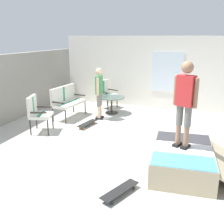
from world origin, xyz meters
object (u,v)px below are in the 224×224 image
(skate_ramp, at_px, (184,160))
(skateboard_spare, at_px, (120,190))
(patio_chair_by_wall, at_px, (37,111))
(patio_bench, at_px, (66,99))
(person_skater, at_px, (185,99))
(patio_table, at_px, (112,102))
(skateboard_by_bench, at_px, (88,123))
(patio_chair_near_house, at_px, (105,91))
(person_watching, at_px, (99,90))

(skate_ramp, bearing_deg, skateboard_spare, 142.13)
(patio_chair_by_wall, bearing_deg, patio_bench, -3.44)
(person_skater, distance_m, skateboard_spare, 2.04)
(patio_bench, height_order, patio_table, patio_bench)
(patio_bench, bearing_deg, skateboard_by_bench, -121.13)
(skate_ramp, xyz_separation_m, skateboard_by_bench, (1.82, 2.90, -0.16))
(patio_table, bearing_deg, patio_chair_by_wall, 151.42)
(skate_ramp, relative_size, person_skater, 1.15)
(patio_bench, height_order, patio_chair_by_wall, same)
(skate_ramp, relative_size, skateboard_spare, 2.33)
(patio_chair_near_house, distance_m, patio_table, 0.80)
(person_watching, bearing_deg, person_skater, -133.07)
(skate_ramp, relative_size, patio_table, 2.11)
(patio_bench, distance_m, person_watching, 1.14)
(person_watching, distance_m, person_skater, 3.82)
(person_watching, xyz_separation_m, person_skater, (-2.59, -2.77, 0.50))
(person_skater, bearing_deg, skate_ramp, -126.55)
(patio_chair_near_house, distance_m, skateboard_by_bench, 2.24)
(patio_table, relative_size, skateboard_spare, 1.10)
(patio_bench, distance_m, person_skater, 4.59)
(skate_ramp, distance_m, patio_chair_by_wall, 4.12)
(patio_chair_by_wall, bearing_deg, skateboard_spare, -124.92)
(patio_chair_near_house, distance_m, person_skater, 5.06)
(patio_chair_near_house, xyz_separation_m, patio_table, (-0.62, -0.47, -0.21))
(skate_ramp, distance_m, skateboard_by_bench, 3.43)
(patio_chair_near_house, xyz_separation_m, patio_chair_by_wall, (-3.04, 0.85, 0.00))
(patio_chair_by_wall, xyz_separation_m, person_skater, (-0.89, -3.93, 0.83))
(patio_chair_near_house, bearing_deg, patio_chair_by_wall, 164.33)
(person_watching, bearing_deg, skateboard_by_bench, 176.03)
(patio_table, height_order, person_skater, person_skater)
(patio_chair_by_wall, distance_m, person_skater, 4.11)
(patio_chair_near_house, xyz_separation_m, skateboard_spare, (-5.18, -2.21, -0.53))
(skate_ramp, relative_size, patio_bench, 1.46)
(patio_table, bearing_deg, skateboard_by_bench, 171.98)
(skateboard_spare, bearing_deg, patio_chair_near_house, 23.14)
(person_watching, bearing_deg, patio_chair_by_wall, 145.70)
(patio_bench, bearing_deg, skate_ramp, -121.92)
(patio_bench, height_order, patio_chair_near_house, same)
(skate_ramp, xyz_separation_m, skateboard_spare, (-1.20, 0.93, -0.16))
(patio_bench, distance_m, patio_table, 1.55)
(person_skater, bearing_deg, patio_bench, 58.17)
(skateboard_by_bench, bearing_deg, patio_chair_near_house, 6.58)
(patio_chair_by_wall, height_order, person_skater, person_skater)
(skateboard_spare, bearing_deg, patio_bench, 39.34)
(patio_table, distance_m, skateboard_spare, 4.89)
(patio_bench, xyz_separation_m, skateboard_by_bench, (-0.61, -1.01, -0.53))
(patio_table, bearing_deg, skateboard_spare, -159.02)
(patio_chair_near_house, distance_m, person_watching, 1.41)
(patio_table, xyz_separation_m, skateboard_spare, (-4.56, -1.75, -0.32))
(patio_bench, distance_m, skateboard_by_bench, 1.30)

